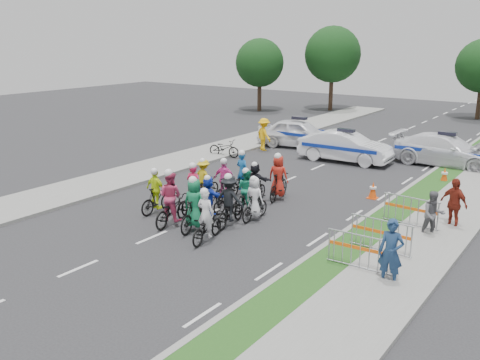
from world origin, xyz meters
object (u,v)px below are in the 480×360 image
Objects in this scene: cone_0 at (373,190)px; barrier_0 at (360,254)px; rider_9 at (225,185)px; rider_12 at (243,180)px; rider_10 at (204,182)px; rider_3 at (157,196)px; rider_6 at (195,195)px; rider_0 at (207,224)px; marshal_hiviz at (264,134)px; rider_7 at (255,203)px; spectator_2 at (454,204)px; spectator_1 at (433,215)px; rider_5 at (209,200)px; barrier_2 at (410,213)px; rider_2 at (171,204)px; police_car_0 at (299,133)px; rider_1 at (195,210)px; tree_3 at (333,54)px; police_car_1 at (345,147)px; rider_13 at (278,181)px; barrier_1 at (381,237)px; cone_1 at (444,175)px; police_car_2 at (446,150)px; rider_8 at (247,195)px; tree_0 at (260,63)px; rider_11 at (255,185)px; spectator_0 at (391,252)px; parked_bike at (224,148)px; rider_4 at (230,205)px.

barrier_0 is at bearing -71.24° from cone_0.
rider_12 is at bearing -98.28° from rider_9.
rider_10 is at bearing -8.89° from rider_9.
rider_6 is (1.01, 1.01, -0.05)m from rider_3.
rider_0 is 14.52m from marshal_hiviz.
rider_3 is 3.74m from rider_7.
rider_6 reaches higher than spectator_2.
rider_9 is 7.98m from spectator_1.
rider_5 is 7.10m from barrier_2.
rider_2 is 0.42× the size of police_car_0.
rider_1 reaches higher than rider_3.
rider_1 is at bearing 98.73° from rider_9.
rider_9 is at bearing -169.92° from barrier_2.
cone_0 is (-2.38, 2.64, -0.22)m from barrier_2.
rider_5 is 0.23× the size of tree_3.
police_car_0 is 4.35m from police_car_1.
barrier_1 is at bearing 140.93° from rider_13.
rider_9 is at bearing -174.40° from rider_10.
barrier_2 is at bearing -156.02° from rider_2.
barrier_2 reaches higher than cone_1.
rider_6 is 2.79× the size of cone_1.
rider_1 is 2.34m from rider_7.
rider_6 is 1.61m from rider_9.
barrier_0 is (5.01, 0.64, -0.05)m from rider_0.
rider_7 is 13.10m from police_car_2.
rider_8 is 9.96m from cone_1.
tree_3 reaches higher than rider_9.
rider_3 is 29.03m from tree_0.
rider_11 is 0.23× the size of tree_3.
spectator_0 is at bearing 145.70° from rider_11.
rider_5 is 0.83× the size of barrier_2.
police_car_1 is 6.56m from parked_bike.
rider_9 is 11.74m from police_car_0.
rider_0 is at bearing 179.26° from spectator_0.
rider_4 reaches higher than rider_7.
marshal_hiviz reaches higher than rider_11.
barrier_0 is (5.29, -1.03, -0.18)m from rider_4.
rider_12 reaches higher than police_car_1.
police_car_0 is at bearing 127.74° from barrier_1.
parked_bike is at bearing -47.72° from rider_13.
spectator_0 reaches higher than rider_11.
rider_13 is 26.89m from tree_0.
rider_12 is 0.98× the size of barrier_2.
parked_bike is at bearing 164.20° from cone_0.
tree_0 reaches higher than rider_12.
rider_7 is at bearing 148.58° from rider_8.
rider_1 is at bearing -154.59° from parked_bike.
barrier_0 is at bearing 159.85° from spectator_0.
rider_5 is at bearing -119.59° from cone_1.
rider_6 is 1.10× the size of rider_8.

